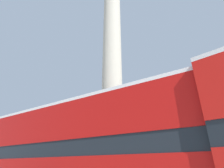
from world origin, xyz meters
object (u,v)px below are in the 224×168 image
object	(u,v)px
monument_column	(112,84)
street_lamp	(70,149)
bus_a	(76,153)
equestrian_statue	(58,166)

from	to	relation	value
monument_column	street_lamp	size ratio (longest dim) A/B	4.95
bus_a	street_lamp	distance (m)	3.83
monument_column	bus_a	size ratio (longest dim) A/B	2.30
bus_a	monument_column	bearing A→B (deg)	109.22
monument_column	equestrian_statue	xyz separation A→B (m)	(-11.87, 4.45, -6.59)
bus_a	street_lamp	size ratio (longest dim) A/B	2.16
equestrian_statue	street_lamp	xyz separation A→B (m)	(11.36, -8.10, 0.95)
monument_column	equestrian_statue	size ratio (longest dim) A/B	4.07
equestrian_statue	street_lamp	world-z (taller)	equestrian_statue
monument_column	equestrian_statue	distance (m)	14.29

